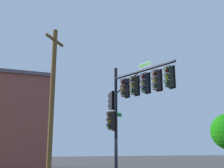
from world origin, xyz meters
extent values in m
cylinder|color=black|center=(0.00, 0.00, 3.52)|extent=(0.20, 0.20, 7.04)
cylinder|color=black|center=(2.27, 0.73, 6.34)|extent=(4.58, 1.60, 0.14)
cylinder|color=black|center=(1.02, 0.33, 5.84)|extent=(2.10, 0.75, 1.07)
cube|color=black|center=(0.83, 0.27, 5.59)|extent=(0.42, 0.45, 1.10)
cube|color=black|center=(0.76, 0.46, 5.59)|extent=(0.43, 0.18, 1.22)
sphere|color=maroon|center=(0.89, 0.08, 5.93)|extent=(0.22, 0.22, 0.22)
cylinder|color=black|center=(0.91, 0.02, 5.98)|extent=(0.26, 0.21, 0.23)
sphere|color=#FFFC14|center=(0.89, 0.08, 5.59)|extent=(0.22, 0.22, 0.22)
cylinder|color=black|center=(0.91, 0.02, 5.64)|extent=(0.26, 0.21, 0.23)
sphere|color=#0B621E|center=(0.89, 0.08, 5.25)|extent=(0.22, 0.22, 0.22)
cylinder|color=black|center=(0.91, 0.02, 5.30)|extent=(0.26, 0.21, 0.23)
cube|color=black|center=(1.65, 0.53, 5.59)|extent=(0.41, 0.44, 1.10)
cube|color=black|center=(1.59, 0.72, 5.59)|extent=(0.43, 0.17, 1.22)
sphere|color=maroon|center=(1.71, 0.34, 5.93)|extent=(0.22, 0.22, 0.22)
cylinder|color=black|center=(1.73, 0.29, 5.98)|extent=(0.26, 0.20, 0.23)
sphere|color=#FFFC14|center=(1.71, 0.34, 5.59)|extent=(0.22, 0.22, 0.22)
cylinder|color=black|center=(1.73, 0.29, 5.64)|extent=(0.26, 0.20, 0.23)
sphere|color=#0B621E|center=(1.71, 0.34, 5.25)|extent=(0.22, 0.22, 0.22)
cylinder|color=black|center=(1.73, 0.29, 5.30)|extent=(0.26, 0.20, 0.23)
cube|color=black|center=(2.48, 0.80, 5.59)|extent=(0.42, 0.45, 1.10)
cube|color=black|center=(2.41, 0.99, 5.59)|extent=(0.43, 0.19, 1.22)
sphere|color=maroon|center=(2.55, 0.61, 5.93)|extent=(0.22, 0.22, 0.22)
cylinder|color=black|center=(2.57, 0.56, 5.98)|extent=(0.27, 0.21, 0.23)
sphere|color=#FFFC14|center=(2.55, 0.61, 5.59)|extent=(0.22, 0.22, 0.22)
cylinder|color=black|center=(2.57, 0.56, 5.64)|extent=(0.27, 0.21, 0.23)
sphere|color=#0B621E|center=(2.55, 0.61, 5.25)|extent=(0.22, 0.22, 0.22)
cylinder|color=black|center=(2.57, 0.56, 5.30)|extent=(0.27, 0.21, 0.23)
cube|color=black|center=(3.30, 1.07, 5.59)|extent=(0.43, 0.45, 1.10)
cube|color=black|center=(3.23, 1.25, 5.59)|extent=(0.43, 0.19, 1.22)
sphere|color=maroon|center=(3.37, 0.88, 5.93)|extent=(0.22, 0.22, 0.22)
cylinder|color=black|center=(3.39, 0.82, 5.98)|extent=(0.27, 0.21, 0.23)
sphere|color=#FFFC14|center=(3.37, 0.88, 5.59)|extent=(0.22, 0.22, 0.22)
cylinder|color=black|center=(3.39, 0.82, 5.64)|extent=(0.27, 0.21, 0.23)
sphere|color=#0B621E|center=(3.37, 0.88, 5.25)|extent=(0.22, 0.22, 0.22)
cylinder|color=black|center=(3.39, 0.82, 5.30)|extent=(0.27, 0.21, 0.23)
cube|color=black|center=(4.13, 1.33, 5.59)|extent=(0.40, 0.43, 1.10)
cube|color=black|center=(4.07, 1.53, 5.59)|extent=(0.43, 0.15, 1.22)
sphere|color=maroon|center=(4.18, 1.14, 5.93)|extent=(0.22, 0.22, 0.22)
cylinder|color=black|center=(4.20, 1.08, 5.98)|extent=(0.26, 0.20, 0.23)
sphere|color=#FFFC14|center=(4.18, 1.14, 5.59)|extent=(0.22, 0.22, 0.22)
cylinder|color=black|center=(4.20, 1.08, 5.64)|extent=(0.26, 0.20, 0.23)
sphere|color=#0B621E|center=(4.18, 1.14, 5.25)|extent=(0.22, 0.22, 0.22)
cylinder|color=black|center=(4.20, 1.08, 5.30)|extent=(0.26, 0.20, 0.23)
cube|color=black|center=(-0.33, -0.11, 4.94)|extent=(0.44, 0.42, 1.10)
cube|color=black|center=(-0.14, -0.05, 4.94)|extent=(0.17, 0.43, 1.22)
sphere|color=maroon|center=(-0.52, -0.17, 5.28)|extent=(0.22, 0.22, 0.22)
cylinder|color=black|center=(-0.58, -0.19, 5.33)|extent=(0.20, 0.26, 0.23)
sphere|color=#FFFC14|center=(-0.52, -0.17, 4.94)|extent=(0.22, 0.22, 0.22)
cylinder|color=black|center=(-0.58, -0.19, 4.99)|extent=(0.20, 0.26, 0.23)
sphere|color=#0B621E|center=(-0.52, -0.17, 4.60)|extent=(0.22, 0.22, 0.22)
cylinder|color=black|center=(-0.58, -0.19, 4.65)|extent=(0.20, 0.26, 0.23)
cube|color=black|center=(0.11, -0.33, 3.64)|extent=(0.42, 0.44, 1.10)
cube|color=black|center=(0.05, -0.14, 3.64)|extent=(0.43, 0.17, 1.22)
sphere|color=maroon|center=(0.17, -0.52, 3.98)|extent=(0.22, 0.22, 0.22)
cylinder|color=black|center=(0.19, -0.58, 4.03)|extent=(0.26, 0.20, 0.23)
sphere|color=#FFFC14|center=(0.17, -0.52, 3.64)|extent=(0.22, 0.22, 0.22)
cylinder|color=black|center=(0.19, -0.58, 3.69)|extent=(0.26, 0.20, 0.23)
sphere|color=#0B621E|center=(0.17, -0.52, 3.30)|extent=(0.22, 0.22, 0.22)
cylinder|color=black|center=(0.19, -0.58, 3.35)|extent=(0.26, 0.20, 0.23)
cube|color=white|center=(2.50, 0.81, 6.64)|extent=(0.90, 0.31, 0.26)
cube|color=#1F6C24|center=(2.50, 0.81, 6.64)|extent=(0.87, 0.31, 0.22)
cube|color=white|center=(0.00, 0.00, 4.04)|extent=(0.31, 0.90, 0.26)
cube|color=#0F7C30|center=(0.00, 0.00, 4.04)|extent=(0.31, 0.87, 0.22)
cylinder|color=brown|center=(1.31, -4.18, 4.23)|extent=(0.26, 0.26, 8.45)
cube|color=brown|center=(1.31, -4.18, 7.85)|extent=(1.47, 1.23, 0.12)
cube|color=brown|center=(-11.93, -5.90, 4.07)|extent=(8.03, 6.36, 8.13)
cube|color=#544952|center=(-11.93, -5.90, 8.28)|extent=(8.33, 6.66, 0.30)
cube|color=#A5B7C6|center=(-11.80, -2.70, 1.75)|extent=(0.90, 0.04, 1.20)
cube|color=#A5B7C6|center=(-13.42, -2.70, 4.15)|extent=(0.90, 0.04, 1.20)
cube|color=#A5B7C6|center=(-10.01, -2.70, 2.83)|extent=(0.90, 0.04, 1.20)
cube|color=#A5B7C6|center=(-12.15, -2.70, 6.63)|extent=(0.90, 0.04, 1.20)
cube|color=#A5B7C6|center=(-11.55, -2.70, 2.75)|extent=(0.90, 0.04, 1.20)
camera|label=1|loc=(16.10, -6.47, 1.94)|focal=44.80mm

